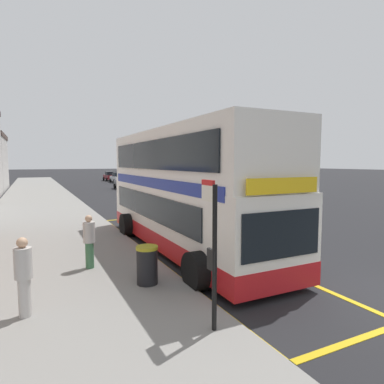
{
  "coord_description": "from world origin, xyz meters",
  "views": [
    {
      "loc": [
        -7.52,
        -3.94,
        3.24
      ],
      "look_at": [
        -1.44,
        8.42,
        1.98
      ],
      "focal_mm": 30.54,
      "sensor_mm": 36.0,
      "label": 1
    }
  ],
  "objects_px": {
    "parked_car_maroon_far": "(180,188)",
    "pedestrian_waiting_near_sign": "(24,274)",
    "parked_car_grey_distant": "(125,182)",
    "bus_stop_sign": "(213,243)",
    "parked_car_maroon_ahead": "(110,176)",
    "parked_car_white_kerbside": "(118,178)",
    "pedestrian_further_back": "(89,240)",
    "double_decker_bus": "(184,194)",
    "litter_bin": "(147,265)"
  },
  "relations": [
    {
      "from": "parked_car_maroon_far",
      "to": "parked_car_white_kerbside",
      "type": "xyz_separation_m",
      "value": [
        -0.1,
        23.94,
        0.0
      ]
    },
    {
      "from": "bus_stop_sign",
      "to": "parked_car_maroon_ahead",
      "type": "distance_m",
      "value": 53.3
    },
    {
      "from": "pedestrian_waiting_near_sign",
      "to": "pedestrian_further_back",
      "type": "xyz_separation_m",
      "value": [
        1.66,
        2.56,
        -0.03
      ]
    },
    {
      "from": "bus_stop_sign",
      "to": "pedestrian_further_back",
      "type": "xyz_separation_m",
      "value": [
        -1.5,
        4.63,
        -0.77
      ]
    },
    {
      "from": "pedestrian_waiting_near_sign",
      "to": "litter_bin",
      "type": "xyz_separation_m",
      "value": [
        2.78,
        0.62,
        -0.39
      ]
    },
    {
      "from": "parked_car_grey_distant",
      "to": "parked_car_maroon_far",
      "type": "relative_size",
      "value": 1.0
    },
    {
      "from": "parked_car_maroon_ahead",
      "to": "pedestrian_waiting_near_sign",
      "type": "relative_size",
      "value": 2.59
    },
    {
      "from": "parked_car_maroon_ahead",
      "to": "parked_car_white_kerbside",
      "type": "bearing_deg",
      "value": -90.43
    },
    {
      "from": "parked_car_maroon_ahead",
      "to": "parked_car_maroon_far",
      "type": "distance_m",
      "value": 29.76
    },
    {
      "from": "pedestrian_further_back",
      "to": "litter_bin",
      "type": "xyz_separation_m",
      "value": [
        1.12,
        -1.95,
        -0.36
      ]
    },
    {
      "from": "parked_car_white_kerbside",
      "to": "double_decker_bus",
      "type": "bearing_deg",
      "value": -98.17
    },
    {
      "from": "double_decker_bus",
      "to": "parked_car_grey_distant",
      "type": "xyz_separation_m",
      "value": [
        5.04,
        27.95,
        -1.26
      ]
    },
    {
      "from": "bus_stop_sign",
      "to": "litter_bin",
      "type": "bearing_deg",
      "value": 97.98
    },
    {
      "from": "litter_bin",
      "to": "pedestrian_further_back",
      "type": "bearing_deg",
      "value": 119.9
    },
    {
      "from": "bus_stop_sign",
      "to": "parked_car_grey_distant",
      "type": "xyz_separation_m",
      "value": [
        7.17,
        33.82,
        -0.96
      ]
    },
    {
      "from": "pedestrian_waiting_near_sign",
      "to": "parked_car_maroon_far",
      "type": "bearing_deg",
      "value": 58.41
    },
    {
      "from": "bus_stop_sign",
      "to": "pedestrian_waiting_near_sign",
      "type": "height_order",
      "value": "bus_stop_sign"
    },
    {
      "from": "double_decker_bus",
      "to": "litter_bin",
      "type": "bearing_deg",
      "value": -128.22
    },
    {
      "from": "parked_car_maroon_ahead",
      "to": "pedestrian_waiting_near_sign",
      "type": "height_order",
      "value": "pedestrian_waiting_near_sign"
    },
    {
      "from": "parked_car_grey_distant",
      "to": "pedestrian_waiting_near_sign",
      "type": "xyz_separation_m",
      "value": [
        -10.33,
        -31.75,
        0.22
      ]
    },
    {
      "from": "double_decker_bus",
      "to": "litter_bin",
      "type": "xyz_separation_m",
      "value": [
        -2.51,
        -3.18,
        -1.43
      ]
    },
    {
      "from": "parked_car_maroon_far",
      "to": "pedestrian_further_back",
      "type": "xyz_separation_m",
      "value": [
        -11.01,
        -18.05,
        0.19
      ]
    },
    {
      "from": "parked_car_maroon_ahead",
      "to": "parked_car_maroon_far",
      "type": "xyz_separation_m",
      "value": [
        0.05,
        -29.76,
        0.0
      ]
    },
    {
      "from": "litter_bin",
      "to": "double_decker_bus",
      "type": "bearing_deg",
      "value": 51.78
    },
    {
      "from": "pedestrian_waiting_near_sign",
      "to": "litter_bin",
      "type": "bearing_deg",
      "value": 12.51
    },
    {
      "from": "double_decker_bus",
      "to": "parked_car_maroon_ahead",
      "type": "bearing_deg",
      "value": 81.05
    },
    {
      "from": "double_decker_bus",
      "to": "parked_car_maroon_far",
      "type": "height_order",
      "value": "double_decker_bus"
    },
    {
      "from": "pedestrian_further_back",
      "to": "litter_bin",
      "type": "bearing_deg",
      "value": -60.1
    },
    {
      "from": "bus_stop_sign",
      "to": "pedestrian_further_back",
      "type": "bearing_deg",
      "value": 107.89
    },
    {
      "from": "pedestrian_further_back",
      "to": "double_decker_bus",
      "type": "bearing_deg",
      "value": 18.86
    },
    {
      "from": "parked_car_maroon_far",
      "to": "litter_bin",
      "type": "height_order",
      "value": "parked_car_maroon_far"
    },
    {
      "from": "double_decker_bus",
      "to": "bus_stop_sign",
      "type": "height_order",
      "value": "double_decker_bus"
    },
    {
      "from": "bus_stop_sign",
      "to": "parked_car_maroon_ahead",
      "type": "bearing_deg",
      "value": 79.77
    },
    {
      "from": "litter_bin",
      "to": "parked_car_maroon_ahead",
      "type": "bearing_deg",
      "value": 78.82
    },
    {
      "from": "parked_car_grey_distant",
      "to": "parked_car_white_kerbside",
      "type": "distance_m",
      "value": 13.0
    },
    {
      "from": "parked_car_maroon_ahead",
      "to": "double_decker_bus",
      "type": "bearing_deg",
      "value": -98.91
    },
    {
      "from": "parked_car_maroon_far",
      "to": "double_decker_bus",
      "type": "bearing_deg",
      "value": -113.82
    },
    {
      "from": "parked_car_maroon_ahead",
      "to": "pedestrian_further_back",
      "type": "relative_size",
      "value": 2.67
    },
    {
      "from": "pedestrian_waiting_near_sign",
      "to": "pedestrian_further_back",
      "type": "bearing_deg",
      "value": 57.04
    },
    {
      "from": "parked_car_maroon_far",
      "to": "pedestrian_waiting_near_sign",
      "type": "relative_size",
      "value": 2.59
    },
    {
      "from": "litter_bin",
      "to": "parked_car_grey_distant",
      "type": "bearing_deg",
      "value": 76.36
    },
    {
      "from": "parked_car_grey_distant",
      "to": "parked_car_maroon_far",
      "type": "height_order",
      "value": "same"
    },
    {
      "from": "parked_car_maroon_far",
      "to": "bus_stop_sign",
      "type": "bearing_deg",
      "value": -112.86
    },
    {
      "from": "parked_car_maroon_ahead",
      "to": "pedestrian_further_back",
      "type": "height_order",
      "value": "pedestrian_further_back"
    },
    {
      "from": "double_decker_bus",
      "to": "pedestrian_waiting_near_sign",
      "type": "xyz_separation_m",
      "value": [
        -5.29,
        -3.8,
        -1.05
      ]
    },
    {
      "from": "parked_car_maroon_ahead",
      "to": "pedestrian_waiting_near_sign",
      "type": "bearing_deg",
      "value": -104.03
    },
    {
      "from": "pedestrian_waiting_near_sign",
      "to": "parked_car_white_kerbside",
      "type": "bearing_deg",
      "value": 74.24
    },
    {
      "from": "parked_car_grey_distant",
      "to": "parked_car_maroon_ahead",
      "type": "xyz_separation_m",
      "value": [
        2.29,
        18.63,
        0.0
      ]
    },
    {
      "from": "pedestrian_further_back",
      "to": "bus_stop_sign",
      "type": "bearing_deg",
      "value": -72.11
    },
    {
      "from": "bus_stop_sign",
      "to": "parked_car_grey_distant",
      "type": "relative_size",
      "value": 0.66
    }
  ]
}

